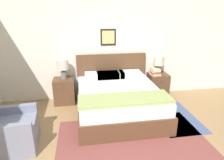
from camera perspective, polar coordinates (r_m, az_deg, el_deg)
The scene contains 14 objects.
wall_back at distance 4.96m, azimuth -2.92°, elevation 9.60°, with size 7.39×0.09×2.60m.
area_rug_main at distance 3.52m, azimuth 6.53°, elevation -18.21°, with size 2.57×1.94×0.01m.
area_rug_bedside at distance 4.57m, azimuth 16.92°, elevation -9.44°, with size 0.84×1.57×0.01m.
bed at distance 4.30m, azimuth 1.79°, elevation -5.53°, with size 1.72×1.96×1.13m.
armchair at distance 3.70m, azimuth -27.13°, elevation -12.83°, with size 0.79×0.81×0.87m.
nightstand_near_window at distance 4.94m, azimuth -13.44°, elevation -3.04°, with size 0.48×0.46×0.61m.
nightstand_by_door at distance 5.29m, azimuth 12.89°, elevation -1.48°, with size 0.48×0.46×0.61m.
table_lamp_near_window at distance 4.76m, azimuth -13.84°, elevation 3.84°, with size 0.26×0.26×0.46m.
table_lamp_by_door at distance 5.12m, azimuth 13.22°, elevation 4.97°, with size 0.26×0.26×0.46m.
book_thick_bottom at distance 5.11m, azimuth 12.20°, elevation 1.68°, with size 0.24×0.27×0.04m.
book_hardcover_middle at distance 5.09m, azimuth 12.23°, elevation 2.08°, with size 0.21×0.21×0.03m.
book_novel_upper at distance 5.09m, azimuth 12.26°, elevation 2.42°, with size 0.19×0.21×0.03m.
book_slim_near_top at distance 5.08m, azimuth 12.28°, elevation 2.76°, with size 0.19×0.27×0.03m.
book_paperback_top at distance 5.07m, azimuth 12.31°, elevation 3.12°, with size 0.17×0.26×0.03m.
Camera 1 is at (-0.54, -2.09, 2.14)m, focal length 32.00 mm.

